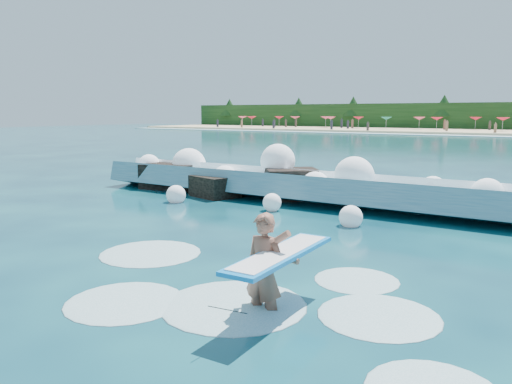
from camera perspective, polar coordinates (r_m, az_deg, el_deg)
ground at (r=12.31m, az=-11.09°, el=-6.14°), size 200.00×200.00×0.00m
wet_band at (r=75.95m, az=27.26°, el=5.66°), size 140.00×5.00×0.08m
breaking_wave at (r=18.57m, az=3.85°, el=0.68°), size 16.48×2.63×1.42m
rock_cluster at (r=20.06m, az=-4.18°, el=1.08°), size 8.24×3.24×1.32m
surfer_with_board at (r=8.11m, az=1.34°, el=-8.71°), size 1.00×3.04×1.94m
wave_spray at (r=18.77m, az=1.61°, el=2.15°), size 14.81×4.45×2.10m
surf_foam at (r=9.13m, az=-2.81°, el=-11.41°), size 8.88×5.07×0.12m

